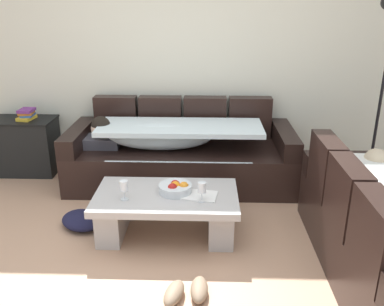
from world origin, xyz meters
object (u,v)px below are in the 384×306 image
at_px(wine_glass_near_left, 124,187).
at_px(side_cabinet, 25,146).
at_px(couch_along_wall, 178,154).
at_px(wine_glass_near_right, 202,188).
at_px(floor_lamp, 380,81).
at_px(book_stack_on_cabinet, 27,114).
at_px(fruit_bowl, 176,188).
at_px(pair_of_shoes, 187,291).
at_px(coffee_table, 166,209).
at_px(crumpled_garment, 82,220).
at_px(open_magazine, 200,195).

xyz_separation_m(wine_glass_near_left, side_cabinet, (-1.42, 1.42, -0.17)).
height_order(couch_along_wall, wine_glass_near_right, couch_along_wall).
bearing_deg(wine_glass_near_left, side_cabinet, 134.97).
xyz_separation_m(couch_along_wall, floor_lamp, (2.09, 0.11, 0.79)).
bearing_deg(book_stack_on_cabinet, couch_along_wall, -7.52).
xyz_separation_m(fruit_bowl, pair_of_shoes, (0.13, -0.84, -0.38)).
height_order(fruit_bowl, book_stack_on_cabinet, book_stack_on_cabinet).
height_order(couch_along_wall, coffee_table, couch_along_wall).
bearing_deg(wine_glass_near_right, pair_of_shoes, -97.65).
bearing_deg(crumpled_garment, fruit_bowl, -4.27).
xyz_separation_m(wine_glass_near_right, side_cabinet, (-2.05, 1.43, -0.17)).
bearing_deg(coffee_table, pair_of_shoes, -75.58).
height_order(book_stack_on_cabinet, pair_of_shoes, book_stack_on_cabinet).
height_order(wine_glass_near_right, floor_lamp, floor_lamp).
bearing_deg(book_stack_on_cabinet, floor_lamp, -1.79).
height_order(coffee_table, side_cabinet, side_cabinet).
relative_size(fruit_bowl, wine_glass_near_left, 1.69).
relative_size(fruit_bowl, open_magazine, 1.00).
xyz_separation_m(wine_glass_near_right, book_stack_on_cabinet, (-1.98, 1.43, 0.20)).
height_order(fruit_bowl, wine_glass_near_right, wine_glass_near_right).
bearing_deg(fruit_bowl, book_stack_on_cabinet, 144.01).
distance_m(wine_glass_near_right, side_cabinet, 2.51).
xyz_separation_m(couch_along_wall, book_stack_on_cabinet, (-1.70, 0.22, 0.37)).
bearing_deg(wine_glass_near_right, crumpled_garment, 168.49).
height_order(coffee_table, wine_glass_near_left, wine_glass_near_left).
bearing_deg(crumpled_garment, coffee_table, -7.06).
relative_size(coffee_table, wine_glass_near_left, 7.23).
xyz_separation_m(fruit_bowl, side_cabinet, (-1.83, 1.28, -0.10)).
bearing_deg(side_cabinet, floor_lamp, -1.76).
distance_m(couch_along_wall, pair_of_shoes, 1.93).
relative_size(open_magazine, book_stack_on_cabinet, 1.22).
distance_m(couch_along_wall, coffee_table, 1.09).
relative_size(wine_glass_near_right, book_stack_on_cabinet, 0.72).
bearing_deg(crumpled_garment, pair_of_shoes, -42.84).
distance_m(couch_along_wall, wine_glass_near_right, 1.25).
xyz_separation_m(couch_along_wall, wine_glass_near_right, (0.28, -1.21, 0.17)).
xyz_separation_m(couch_along_wall, pair_of_shoes, (0.19, -1.90, -0.28)).
relative_size(wine_glass_near_right, pair_of_shoes, 0.51).
height_order(fruit_bowl, open_magazine, fruit_bowl).
distance_m(side_cabinet, crumpled_garment, 1.58).
distance_m(wine_glass_near_right, book_stack_on_cabinet, 2.45).
relative_size(open_magazine, pair_of_shoes, 0.86).
bearing_deg(couch_along_wall, floor_lamp, 2.91).
distance_m(fruit_bowl, book_stack_on_cabinet, 2.19).
height_order(couch_along_wall, book_stack_on_cabinet, couch_along_wall).
height_order(floor_lamp, crumpled_garment, floor_lamp).
distance_m(open_magazine, side_cabinet, 2.44).
relative_size(coffee_table, book_stack_on_cabinet, 5.23).
bearing_deg(side_cabinet, wine_glass_near_left, -45.03).
bearing_deg(fruit_bowl, wine_glass_near_left, -160.24).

